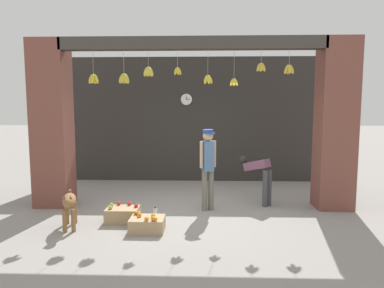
# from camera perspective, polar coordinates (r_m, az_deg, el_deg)

# --- Properties ---
(ground_plane) EXTENTS (60.00, 60.00, 0.00)m
(ground_plane) POSITION_cam_1_polar(r_m,az_deg,el_deg) (6.91, -0.12, -11.02)
(ground_plane) COLOR gray
(shop_back_wall) EXTENTS (7.02, 0.12, 3.38)m
(shop_back_wall) POSITION_cam_1_polar(r_m,az_deg,el_deg) (9.39, 0.49, 4.06)
(shop_back_wall) COLOR #2D2B28
(shop_back_wall) RESTS_ON ground_plane
(shop_pillar_left) EXTENTS (0.70, 0.60, 3.38)m
(shop_pillar_left) POSITION_cam_1_polar(r_m,az_deg,el_deg) (7.56, -22.28, 3.04)
(shop_pillar_left) COLOR brown
(shop_pillar_left) RESTS_ON ground_plane
(shop_pillar_right) EXTENTS (0.70, 0.60, 3.38)m
(shop_pillar_right) POSITION_cam_1_polar(r_m,az_deg,el_deg) (7.39, 22.79, 2.95)
(shop_pillar_right) COLOR brown
(shop_pillar_right) RESTS_ON ground_plane
(storefront_awning) EXTENTS (5.12, 0.32, 0.93)m
(storefront_awning) POSITION_cam_1_polar(r_m,az_deg,el_deg) (6.81, -0.40, 15.93)
(storefront_awning) COLOR #3D3833
(dog) EXTENTS (0.38, 0.80, 0.64)m
(dog) POSITION_cam_1_polar(r_m,az_deg,el_deg) (6.19, -19.77, -9.32)
(dog) COLOR olive
(dog) RESTS_ON ground_plane
(shopkeeper) EXTENTS (0.32, 0.30, 1.61)m
(shopkeeper) POSITION_cam_1_polar(r_m,az_deg,el_deg) (6.73, 2.67, -3.24)
(shopkeeper) COLOR #6B665B
(shopkeeper) RESTS_ON ground_plane
(worker_stooping) EXTENTS (0.65, 0.61, 0.99)m
(worker_stooping) POSITION_cam_1_polar(r_m,az_deg,el_deg) (7.32, 11.10, -4.86)
(worker_stooping) COLOR #424247
(worker_stooping) RESTS_ON ground_plane
(fruit_crate_oranges) EXTENTS (0.56, 0.44, 0.29)m
(fruit_crate_oranges) POSITION_cam_1_polar(r_m,az_deg,el_deg) (5.86, -7.47, -13.07)
(fruit_crate_oranges) COLOR tan
(fruit_crate_oranges) RESTS_ON ground_plane
(fruit_crate_apples) EXTENTS (0.57, 0.42, 0.32)m
(fruit_crate_apples) POSITION_cam_1_polar(r_m,az_deg,el_deg) (6.38, -11.47, -11.41)
(fruit_crate_apples) COLOR tan
(fruit_crate_apples) RESTS_ON ground_plane
(water_bottle) EXTENTS (0.07, 0.07, 0.24)m
(water_bottle) POSITION_cam_1_polar(r_m,az_deg,el_deg) (6.37, -6.13, -11.49)
(water_bottle) COLOR silver
(water_bottle) RESTS_ON ground_plane
(wall_clock) EXTENTS (0.32, 0.03, 0.32)m
(wall_clock) POSITION_cam_1_polar(r_m,az_deg,el_deg) (9.32, -0.94, 7.45)
(wall_clock) COLOR black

